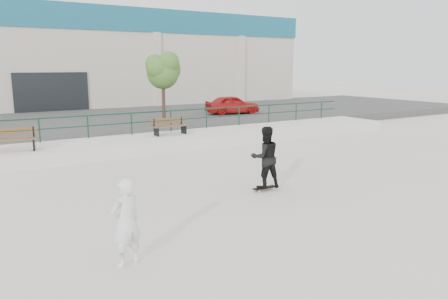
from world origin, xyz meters
TOP-DOWN VIEW (x-y plane):
  - ground at (0.00, 0.00)m, footprint 120.00×120.00m
  - ledge at (0.00, 9.50)m, footprint 30.00×3.00m
  - parking_strip at (0.00, 18.00)m, footprint 60.00×14.00m
  - railing at (-0.00, 10.80)m, footprint 28.00×0.06m
  - commercial_building at (-0.00, 31.99)m, footprint 44.20×16.33m
  - bench_left at (-4.24, 9.33)m, footprint 1.96×0.91m
  - bench_right at (2.49, 9.84)m, footprint 1.71×0.54m
  - tree at (4.17, 14.20)m, footprint 2.21×1.96m
  - red_car at (9.81, 15.82)m, footprint 3.81×2.07m
  - skateboard at (1.70, 1.48)m, footprint 0.78×0.22m
  - standing_skater at (1.70, 1.48)m, footprint 1.03×0.88m
  - seated_skater at (-3.45, -1.12)m, footprint 0.69×0.54m

SIDE VIEW (x-z plane):
  - ground at x=0.00m, z-range 0.00..0.00m
  - skateboard at x=1.70m, z-range 0.03..0.12m
  - ledge at x=0.00m, z-range 0.00..0.50m
  - parking_strip at x=0.00m, z-range 0.00..0.50m
  - seated_skater at x=-3.45m, z-range 0.00..1.66m
  - bench_right at x=2.49m, z-range 0.50..1.28m
  - bench_left at x=-4.24m, z-range 0.50..1.36m
  - standing_skater at x=1.70m, z-range 0.10..1.93m
  - red_car at x=9.81m, z-range 0.50..1.73m
  - railing at x=0.00m, z-range 0.73..1.76m
  - tree at x=4.17m, z-range 1.48..5.40m
  - commercial_building at x=0.00m, z-range 0.58..8.58m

